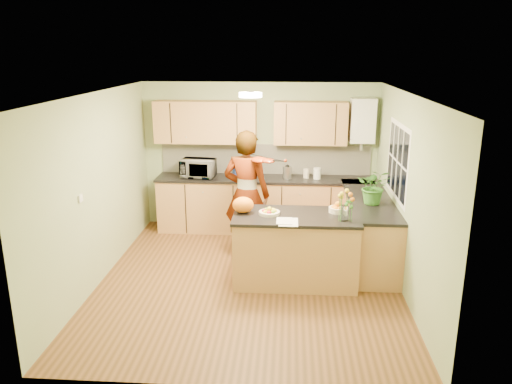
{
  "coord_description": "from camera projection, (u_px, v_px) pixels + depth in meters",
  "views": [
    {
      "loc": [
        0.52,
        -6.18,
        3.03
      ],
      "look_at": [
        0.06,
        0.5,
        1.1
      ],
      "focal_mm": 35.0,
      "sensor_mm": 36.0,
      "label": 1
    }
  ],
  "objects": [
    {
      "name": "orange_bag",
      "position": [
        243.0,
        205.0,
        6.58
      ],
      "size": [
        0.29,
        0.25,
        0.21
      ],
      "primitive_type": "ellipsoid",
      "rotation": [
        0.0,
        0.0,
        -0.02
      ],
      "color": "orange",
      "rests_on": "peninsula_island"
    },
    {
      "name": "window_right",
      "position": [
        398.0,
        161.0,
        6.81
      ],
      "size": [
        0.01,
        1.3,
        1.05
      ],
      "color": "white",
      "rests_on": "wall_right"
    },
    {
      "name": "potted_plant",
      "position": [
        374.0,
        186.0,
        6.91
      ],
      "size": [
        0.52,
        0.47,
        0.51
      ],
      "primitive_type": "imported",
      "rotation": [
        0.0,
        0.0,
        -0.18
      ],
      "color": "#377627",
      "rests_on": "right_counter"
    },
    {
      "name": "wall_front",
      "position": [
        227.0,
        263.0,
        4.3
      ],
      "size": [
        4.0,
        0.02,
        2.5
      ],
      "primitive_type": "cube",
      "color": "#92A677",
      "rests_on": "floor"
    },
    {
      "name": "boiler",
      "position": [
        363.0,
        121.0,
        8.17
      ],
      "size": [
        0.4,
        0.3,
        0.86
      ],
      "color": "white",
      "rests_on": "wall_back"
    },
    {
      "name": "back_counter",
      "position": [
        264.0,
        204.0,
        8.53
      ],
      "size": [
        3.64,
        0.62,
        0.94
      ],
      "color": "#C4814E",
      "rests_on": "floor"
    },
    {
      "name": "fruit_dish",
      "position": [
        269.0,
        211.0,
        6.52
      ],
      "size": [
        0.27,
        0.27,
        0.1
      ],
      "color": "beige",
      "rests_on": "peninsula_island"
    },
    {
      "name": "peninsula_island",
      "position": [
        295.0,
        248.0,
        6.64
      ],
      "size": [
        1.64,
        0.84,
        0.94
      ],
      "color": "#C4814E",
      "rests_on": "floor"
    },
    {
      "name": "kettle",
      "position": [
        287.0,
        172.0,
        8.32
      ],
      "size": [
        0.15,
        0.15,
        0.27
      ],
      "rotation": [
        0.0,
        0.0,
        0.38
      ],
      "color": "#B0B0B5",
      "rests_on": "back_counter"
    },
    {
      "name": "upper_cabinets",
      "position": [
        249.0,
        122.0,
        8.29
      ],
      "size": [
        3.2,
        0.34,
        0.7
      ],
      "color": "#C4814E",
      "rests_on": "wall_back"
    },
    {
      "name": "wall_right",
      "position": [
        406.0,
        195.0,
        6.32
      ],
      "size": [
        0.02,
        4.5,
        2.5
      ],
      "primitive_type": "cube",
      "color": "#92A677",
      "rests_on": "floor"
    },
    {
      "name": "violin",
      "position": [
        259.0,
        160.0,
        6.97
      ],
      "size": [
        0.65,
        0.57,
        0.16
      ],
      "primitive_type": null,
      "rotation": [
        0.17,
        0.0,
        -0.61
      ],
      "color": "#571105",
      "rests_on": "violinist"
    },
    {
      "name": "flower_vase",
      "position": [
        345.0,
        199.0,
        6.22
      ],
      "size": [
        0.24,
        0.24,
        0.43
      ],
      "rotation": [
        0.0,
        0.0,
        -0.36
      ],
      "color": "silver",
      "rests_on": "peninsula_island"
    },
    {
      "name": "right_counter",
      "position": [
        368.0,
        229.0,
        7.37
      ],
      "size": [
        0.62,
        2.24,
        0.94
      ],
      "color": "#C4814E",
      "rests_on": "floor"
    },
    {
      "name": "jar_cream",
      "position": [
        306.0,
        173.0,
        8.37
      ],
      "size": [
        0.11,
        0.11,
        0.15
      ],
      "primitive_type": "cylinder",
      "rotation": [
        0.0,
        0.0,
        0.12
      ],
      "color": "beige",
      "rests_on": "back_counter"
    },
    {
      "name": "ceiling",
      "position": [
        249.0,
        94.0,
        6.11
      ],
      "size": [
        4.0,
        4.5,
        0.02
      ],
      "primitive_type": "cube",
      "color": "white",
      "rests_on": "wall_back"
    },
    {
      "name": "light_switch",
      "position": [
        81.0,
        198.0,
        6.0
      ],
      "size": [
        0.02,
        0.09,
        0.09
      ],
      "primitive_type": "cube",
      "color": "white",
      "rests_on": "wall_left"
    },
    {
      "name": "violinist",
      "position": [
        247.0,
        195.0,
        7.35
      ],
      "size": [
        0.79,
        0.61,
        1.92
      ],
      "primitive_type": "imported",
      "rotation": [
        0.0,
        0.0,
        2.9
      ],
      "color": "tan",
      "rests_on": "floor"
    },
    {
      "name": "microwave",
      "position": [
        198.0,
        168.0,
        8.4
      ],
      "size": [
        0.59,
        0.44,
        0.31
      ],
      "primitive_type": "imported",
      "rotation": [
        0.0,
        0.0,
        -0.12
      ],
      "color": "white",
      "rests_on": "back_counter"
    },
    {
      "name": "splashback",
      "position": [
        265.0,
        159.0,
        8.6
      ],
      "size": [
        3.6,
        0.02,
        0.52
      ],
      "primitive_type": "cube",
      "color": "beige",
      "rests_on": "back_counter"
    },
    {
      "name": "blue_box",
      "position": [
        242.0,
        171.0,
        8.37
      ],
      "size": [
        0.33,
        0.29,
        0.23
      ],
      "primitive_type": "cube",
      "rotation": [
        0.0,
        0.0,
        0.34
      ],
      "color": "#203B94",
      "rests_on": "back_counter"
    },
    {
      "name": "jar_white",
      "position": [
        317.0,
        173.0,
        8.29
      ],
      "size": [
        0.14,
        0.14,
        0.19
      ],
      "primitive_type": "cylinder",
      "rotation": [
        0.0,
        0.0,
        -0.19
      ],
      "color": "white",
      "rests_on": "back_counter"
    },
    {
      "name": "wall_back",
      "position": [
        260.0,
        156.0,
        8.61
      ],
      "size": [
        4.0,
        0.02,
        2.5
      ],
      "primitive_type": "cube",
      "color": "#92A677",
      "rests_on": "floor"
    },
    {
      "name": "ceiling_lamp",
      "position": [
        250.0,
        95.0,
        6.41
      ],
      "size": [
        0.3,
        0.3,
        0.07
      ],
      "color": "#FFEABF",
      "rests_on": "ceiling"
    },
    {
      "name": "wall_left",
      "position": [
        98.0,
        189.0,
        6.59
      ],
      "size": [
        0.02,
        4.5,
        2.5
      ],
      "primitive_type": "cube",
      "color": "#92A677",
      "rests_on": "floor"
    },
    {
      "name": "orange_bowl",
      "position": [
        338.0,
        208.0,
        6.6
      ],
      "size": [
        0.24,
        0.24,
        0.14
      ],
      "color": "beige",
      "rests_on": "peninsula_island"
    },
    {
      "name": "floor",
      "position": [
        249.0,
        280.0,
        6.8
      ],
      "size": [
        4.5,
        4.5,
        0.0
      ],
      "primitive_type": "plane",
      "color": "#543618",
      "rests_on": "ground"
    },
    {
      "name": "papers",
      "position": [
        288.0,
        222.0,
        6.23
      ],
      "size": [
        0.24,
        0.33,
        0.01
      ],
      "primitive_type": "cube",
      "color": "white",
      "rests_on": "peninsula_island"
    }
  ]
}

